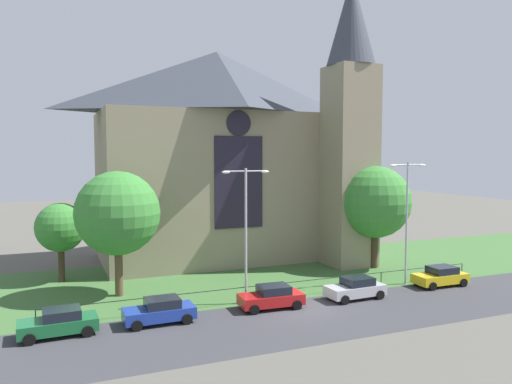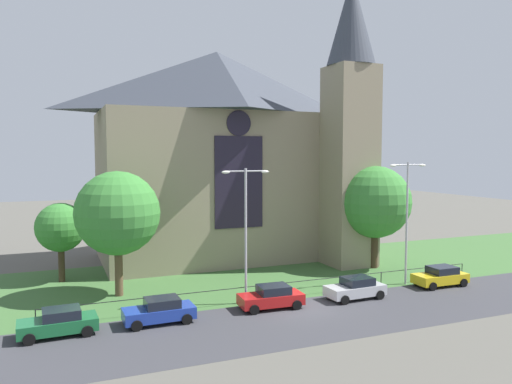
# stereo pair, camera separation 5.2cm
# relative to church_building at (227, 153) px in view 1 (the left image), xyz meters

# --- Properties ---
(ground) EXTENTS (160.00, 160.00, 0.00)m
(ground) POSITION_rel_church_building_xyz_m (-0.82, -7.44, -10.27)
(ground) COLOR #56544C
(road_asphalt) EXTENTS (120.00, 8.00, 0.01)m
(road_asphalt) POSITION_rel_church_building_xyz_m (-0.82, -19.44, -10.27)
(road_asphalt) COLOR #38383D
(road_asphalt) RESTS_ON ground
(grass_verge) EXTENTS (120.00, 20.00, 0.01)m
(grass_verge) POSITION_rel_church_building_xyz_m (-0.82, -9.44, -10.27)
(grass_verge) COLOR #3D6633
(grass_verge) RESTS_ON ground
(church_building) EXTENTS (23.20, 16.20, 26.00)m
(church_building) POSITION_rel_church_building_xyz_m (0.00, 0.00, 0.00)
(church_building) COLOR gray
(church_building) RESTS_ON ground
(iron_railing) EXTENTS (32.32, 0.07, 1.13)m
(iron_railing) POSITION_rel_church_building_xyz_m (-0.77, -14.94, -9.30)
(iron_railing) COLOR black
(iron_railing) RESTS_ON ground
(tree_right_near) EXTENTS (6.39, 6.39, 9.11)m
(tree_right_near) POSITION_rel_church_building_xyz_m (10.63, -9.35, -4.38)
(tree_right_near) COLOR #423021
(tree_right_near) RESTS_ON ground
(tree_left_near) EXTENTS (5.98, 5.98, 8.95)m
(tree_left_near) POSITION_rel_church_building_xyz_m (-11.56, -9.80, -4.34)
(tree_left_near) COLOR brown
(tree_left_near) RESTS_ON ground
(tree_left_far) EXTENTS (3.88, 3.88, 6.30)m
(tree_left_far) POSITION_rel_church_building_xyz_m (-15.29, -4.00, -5.95)
(tree_left_far) COLOR #423021
(tree_left_far) RESTS_ON ground
(streetlamp_near) EXTENTS (3.37, 0.26, 9.19)m
(streetlamp_near) POSITION_rel_church_building_xyz_m (-3.84, -15.04, -4.51)
(streetlamp_near) COLOR #B2B2B7
(streetlamp_near) RESTS_ON ground
(streetlamp_far) EXTENTS (3.37, 0.26, 9.51)m
(streetlamp_far) POSITION_rel_church_building_xyz_m (9.52, -15.04, -4.34)
(streetlamp_far) COLOR #B2B2B7
(streetlamp_far) RESTS_ON ground
(parked_car_green) EXTENTS (4.27, 2.17, 1.51)m
(parked_car_green) POSITION_rel_church_building_xyz_m (-15.67, -16.68, -9.53)
(parked_car_green) COLOR #196033
(parked_car_green) RESTS_ON ground
(parked_car_blue) EXTENTS (4.23, 2.07, 1.51)m
(parked_car_blue) POSITION_rel_church_building_xyz_m (-10.04, -16.73, -9.53)
(parked_car_blue) COLOR #1E3899
(parked_car_blue) RESTS_ON ground
(parked_car_red) EXTENTS (4.28, 2.19, 1.51)m
(parked_car_red) POSITION_rel_church_building_xyz_m (-2.65, -16.63, -9.53)
(parked_car_red) COLOR #B21919
(parked_car_red) RESTS_ON ground
(parked_car_silver) EXTENTS (4.27, 2.16, 1.51)m
(parked_car_silver) POSITION_rel_church_building_xyz_m (3.70, -16.87, -9.53)
(parked_car_silver) COLOR #B7B7BC
(parked_car_silver) RESTS_ON ground
(parked_car_yellow) EXTENTS (4.23, 2.08, 1.51)m
(parked_car_yellow) POSITION_rel_church_building_xyz_m (11.67, -16.47, -9.53)
(parked_car_yellow) COLOR gold
(parked_car_yellow) RESTS_ON ground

